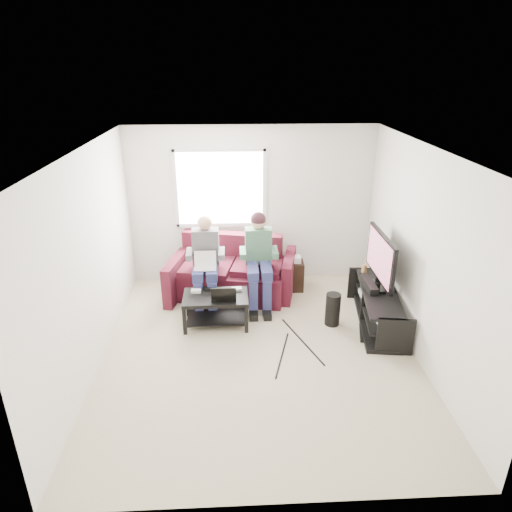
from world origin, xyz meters
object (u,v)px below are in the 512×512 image
at_px(coffee_table, 216,303).
at_px(end_table, 293,274).
at_px(tv, 381,258).
at_px(sofa, 233,274).
at_px(subwoofer, 333,309).
at_px(tv_stand, 377,309).

xyz_separation_m(coffee_table, end_table, (1.24, 1.05, -0.07)).
bearing_deg(tv, coffee_table, 179.92).
distance_m(sofa, end_table, 1.00).
bearing_deg(subwoofer, tv, 7.83).
height_order(tv, subwoofer, tv).
height_order(sofa, tv_stand, sofa).
relative_size(tv_stand, end_table, 2.79).
relative_size(tv_stand, tv, 1.48).
bearing_deg(subwoofer, coffee_table, 176.87).
bearing_deg(coffee_table, end_table, 40.27).
distance_m(tv, end_table, 1.66).
height_order(coffee_table, subwoofer, subwoofer).
height_order(sofa, coffee_table, sofa).
xyz_separation_m(coffee_table, tv_stand, (2.30, -0.10, -0.10)).
bearing_deg(coffee_table, tv, -0.08).
distance_m(coffee_table, end_table, 1.62).
relative_size(sofa, end_table, 3.67).
bearing_deg(tv, sofa, 155.14).
bearing_deg(subwoofer, sofa, 143.72).
bearing_deg(sofa, tv_stand, -27.08).
xyz_separation_m(tv, subwoofer, (-0.64, -0.09, -0.74)).
bearing_deg(end_table, tv, -44.70).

